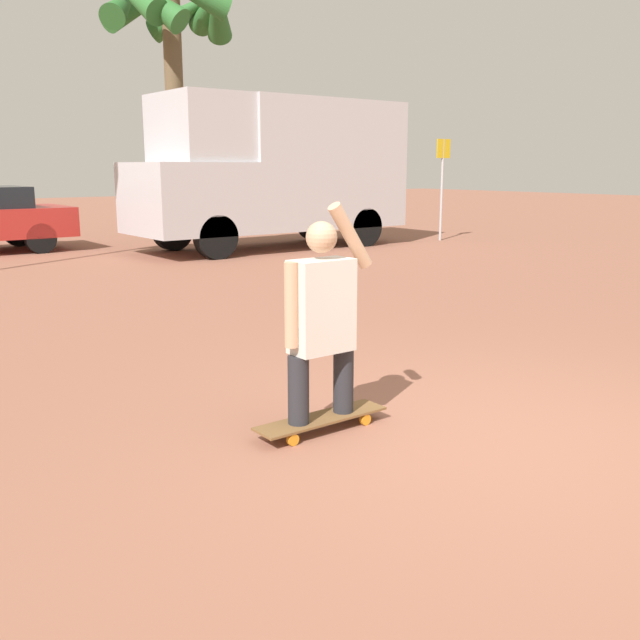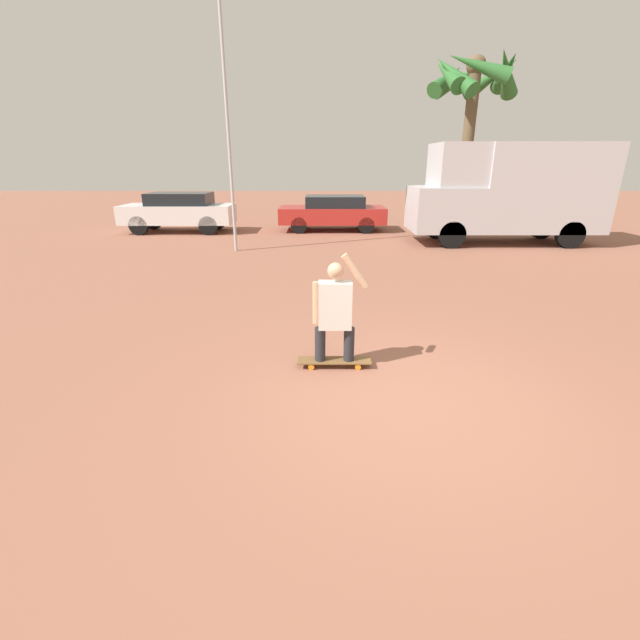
% 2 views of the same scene
% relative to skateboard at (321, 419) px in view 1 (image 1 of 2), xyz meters
% --- Properties ---
extents(ground_plane, '(80.00, 80.00, 0.00)m').
position_rel_skateboard_xyz_m(ground_plane, '(0.82, -0.93, -0.08)').
color(ground_plane, '#935B47').
extents(skateboard, '(0.97, 0.24, 0.10)m').
position_rel_skateboard_xyz_m(skateboard, '(0.00, 0.00, 0.00)').
color(skateboard, brown).
rests_on(skateboard, ground_plane).
extents(person_skateboarder, '(0.70, 0.22, 1.43)m').
position_rel_skateboard_xyz_m(person_skateboarder, '(-0.00, 0.00, 0.74)').
color(person_skateboarder, '#28282D').
rests_on(person_skateboarder, skateboard).
extents(camper_van, '(6.10, 2.16, 3.17)m').
position_rel_skateboard_xyz_m(camper_van, '(6.05, 9.49, 1.64)').
color(camper_van, black).
rests_on(camper_van, ground_plane).
extents(palm_tree_near_van, '(3.80, 3.66, 6.69)m').
position_rel_skateboard_xyz_m(palm_tree_near_van, '(5.84, 13.86, 5.39)').
color(palm_tree_near_van, brown).
rests_on(palm_tree_near_van, ground_plane).
extents(street_sign, '(0.44, 0.06, 2.40)m').
position_rel_skateboard_xyz_m(street_sign, '(10.12, 8.40, 1.46)').
color(street_sign, '#B7B7BC').
rests_on(street_sign, ground_plane).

